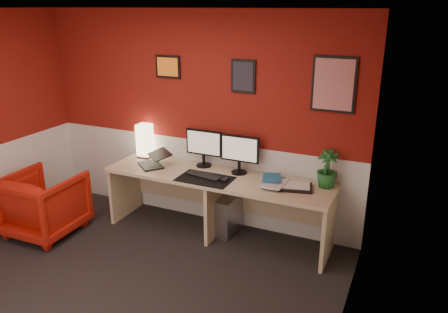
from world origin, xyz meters
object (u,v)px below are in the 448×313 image
Objects in this scene: laptop at (150,157)px; monitor_right at (239,149)px; zen_tray at (295,187)px; potted_plant at (327,169)px; monitor_left at (204,143)px; shoji_lamp at (145,142)px; armchair at (44,204)px; desk at (217,206)px; pc_tower at (229,214)px.

laptop is 0.57× the size of monitor_right.
laptop is at bearing -168.02° from monitor_right.
monitor_right is 0.77m from zen_tray.
monitor_right is 1.45× the size of potted_plant.
zen_tray is (1.16, -0.21, -0.28)m from monitor_left.
monitor_left reaches higher than shoji_lamp.
zen_tray reaches higher than armchair.
desk is 7.88× the size of laptop.
monitor_right is at bearing 166.33° from zen_tray.
shoji_lamp is 2.26m from potted_plant.
laptop is at bearing -46.59° from shoji_lamp.
zen_tray is at bearing -165.16° from armchair.
monitor_right reaches higher than pc_tower.
pc_tower is at bearing 52.19° from desk.
potted_plant is (1.44, -0.03, -0.09)m from monitor_left.
monitor_right reaches higher than laptop.
shoji_lamp is 1.38m from pc_tower.
potted_plant is 0.50× the size of armchair.
laptop is at bearing -168.05° from pc_tower.
monitor_right is 0.80m from pc_tower.
desk is at bearing -39.89° from monitor_left.
potted_plant is 0.89× the size of pc_tower.
monitor_right is (0.19, 0.19, 0.66)m from desk.
potted_plant is 3.22m from armchair.
armchair is (-1.94, -0.88, 0.14)m from pc_tower.
desk is 0.71m from monitor_right.
desk is 1.31m from potted_plant.
monitor_left reaches higher than armchair.
shoji_lamp is 1.14× the size of zen_tray.
shoji_lamp is (-1.09, 0.23, 0.56)m from desk.
zen_tray is 2.87m from armchair.
monitor_right is at bearing 51.67° from laptop.
monitor_right is 1.29× the size of pc_tower.
potted_plant reaches higher than laptop.
zen_tray reaches higher than pc_tower.
desk is 0.97m from laptop.
desk reaches higher than armchair.
laptop is 1.74m from zen_tray.
pc_tower is (-0.79, 0.10, -0.52)m from zen_tray.
desk is 0.97m from zen_tray.
monitor_left is at bearing 178.76° from potted_plant.
shoji_lamp reaches higher than armchair.
monitor_right is at bearing -4.78° from monitor_left.
potted_plant is at bearing -163.49° from armchair.
shoji_lamp reaches higher than laptop.
desk is 5.78× the size of pc_tower.
zen_tray is at bearing 1.45° from desk.
desk is at bearing -11.77° from shoji_lamp.
zen_tray is at bearing 41.36° from laptop.
shoji_lamp reaches higher than zen_tray.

